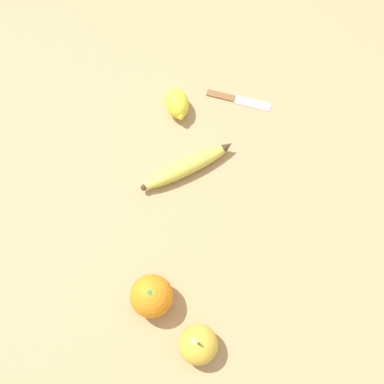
% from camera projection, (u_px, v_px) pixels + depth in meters
% --- Properties ---
extents(ground_plane, '(3.00, 3.00, 0.00)m').
position_uv_depth(ground_plane, '(209.00, 188.00, 0.98)').
color(ground_plane, tan).
extents(banana, '(0.22, 0.08, 0.04)m').
position_uv_depth(banana, '(188.00, 166.00, 0.98)').
color(banana, '#DBCC4C').
rests_on(banana, ground_plane).
extents(orange, '(0.08, 0.08, 0.08)m').
position_uv_depth(orange, '(152.00, 296.00, 0.85)').
color(orange, orange).
rests_on(orange, ground_plane).
extents(apple, '(0.07, 0.07, 0.08)m').
position_uv_depth(apple, '(198.00, 345.00, 0.83)').
color(apple, gold).
rests_on(apple, ground_plane).
extents(lemon, '(0.08, 0.09, 0.05)m').
position_uv_depth(lemon, '(177.00, 103.00, 1.03)').
color(lemon, yellow).
rests_on(lemon, ground_plane).
extents(paring_knife, '(0.10, 0.14, 0.01)m').
position_uv_depth(paring_knife, '(236.00, 99.00, 1.06)').
color(paring_knife, silver).
rests_on(paring_knife, ground_plane).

